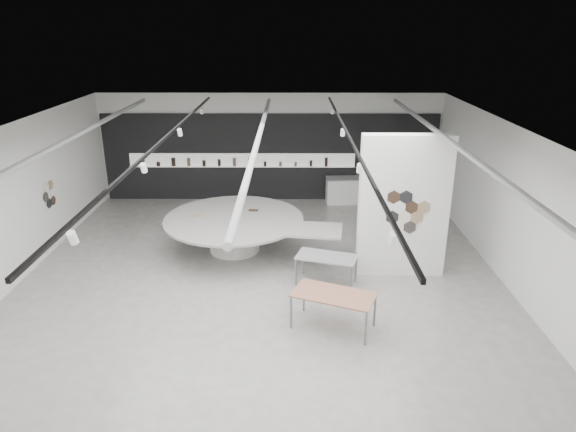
{
  "coord_description": "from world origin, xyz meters",
  "views": [
    {
      "loc": [
        0.72,
        -10.88,
        6.02
      ],
      "look_at": [
        0.66,
        1.2,
        1.48
      ],
      "focal_mm": 32.0,
      "sensor_mm": 36.0,
      "label": 1
    }
  ],
  "objects_px": {
    "sample_table_stone": "(326,259)",
    "partition_column": "(404,207)",
    "sample_table_wood": "(334,296)",
    "display_island": "(237,229)",
    "kitchen_counter": "(349,190)"
  },
  "relations": [
    {
      "from": "partition_column",
      "to": "kitchen_counter",
      "type": "bearing_deg",
      "value": 97.25
    },
    {
      "from": "partition_column",
      "to": "display_island",
      "type": "bearing_deg",
      "value": 162.29
    },
    {
      "from": "sample_table_wood",
      "to": "kitchen_counter",
      "type": "distance_m",
      "value": 8.14
    },
    {
      "from": "display_island",
      "to": "kitchen_counter",
      "type": "distance_m",
      "value": 5.48
    },
    {
      "from": "display_island",
      "to": "kitchen_counter",
      "type": "bearing_deg",
      "value": 56.58
    },
    {
      "from": "sample_table_stone",
      "to": "sample_table_wood",
      "type": "bearing_deg",
      "value": -89.39
    },
    {
      "from": "sample_table_stone",
      "to": "kitchen_counter",
      "type": "bearing_deg",
      "value": 78.9
    },
    {
      "from": "partition_column",
      "to": "sample_table_wood",
      "type": "distance_m",
      "value": 3.33
    },
    {
      "from": "partition_column",
      "to": "sample_table_wood",
      "type": "height_order",
      "value": "partition_column"
    },
    {
      "from": "sample_table_stone",
      "to": "partition_column",
      "type": "bearing_deg",
      "value": 17.57
    },
    {
      "from": "display_island",
      "to": "sample_table_wood",
      "type": "distance_m",
      "value": 4.57
    },
    {
      "from": "display_island",
      "to": "sample_table_stone",
      "type": "distance_m",
      "value": 3.08
    },
    {
      "from": "partition_column",
      "to": "sample_table_stone",
      "type": "xyz_separation_m",
      "value": [
        -1.9,
        -0.6,
        -1.12
      ]
    },
    {
      "from": "partition_column",
      "to": "display_island",
      "type": "relative_size",
      "value": 0.7
    },
    {
      "from": "partition_column",
      "to": "sample_table_wood",
      "type": "relative_size",
      "value": 1.92
    }
  ]
}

